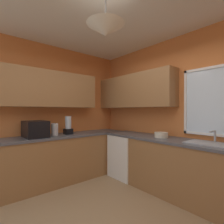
% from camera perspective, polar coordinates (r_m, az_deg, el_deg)
% --- Properties ---
extents(room_shell, '(4.06, 3.53, 2.79)m').
position_cam_1_polar(room_shell, '(2.60, 1.12, 9.93)').
color(room_shell, '#D17238').
rests_on(room_shell, ground_plane).
extents(counter_run_left, '(0.65, 3.14, 0.91)m').
position_cam_1_polar(counter_run_left, '(3.56, -19.45, -14.66)').
color(counter_run_left, olive).
rests_on(counter_run_left, ground_plane).
extents(counter_run_back, '(3.15, 0.65, 0.91)m').
position_cam_1_polar(counter_run_back, '(3.08, 22.56, -17.07)').
color(counter_run_back, olive).
rests_on(counter_run_back, ground_plane).
extents(dishwasher, '(0.60, 0.60, 0.86)m').
position_cam_1_polar(dishwasher, '(3.75, 5.11, -14.21)').
color(dishwasher, white).
rests_on(dishwasher, ground_plane).
extents(microwave, '(0.48, 0.36, 0.29)m').
position_cam_1_polar(microwave, '(3.36, -24.05, -5.18)').
color(microwave, black).
rests_on(microwave, counter_run_left).
extents(kettle, '(0.13, 0.13, 0.23)m').
position_cam_1_polar(kettle, '(3.46, -18.45, -5.49)').
color(kettle, '#B7B7BC').
rests_on(kettle, counter_run_left).
extents(sink_assembly, '(0.63, 0.40, 0.19)m').
position_cam_1_polar(sink_assembly, '(2.82, 29.92, -9.02)').
color(sink_assembly, '#9EA0A5').
rests_on(sink_assembly, counter_run_back).
extents(bowl, '(0.23, 0.23, 0.09)m').
position_cam_1_polar(bowl, '(3.17, 15.97, -7.31)').
color(bowl, beige).
rests_on(bowl, counter_run_back).
extents(blender_appliance, '(0.15, 0.15, 0.36)m').
position_cam_1_polar(blender_appliance, '(3.58, -14.30, -4.54)').
color(blender_appliance, black).
rests_on(blender_appliance, counter_run_left).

